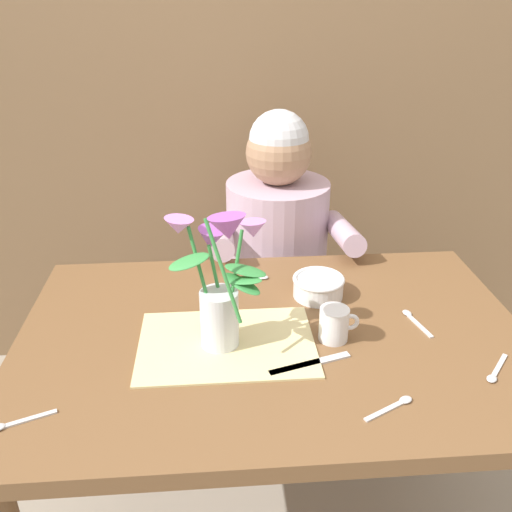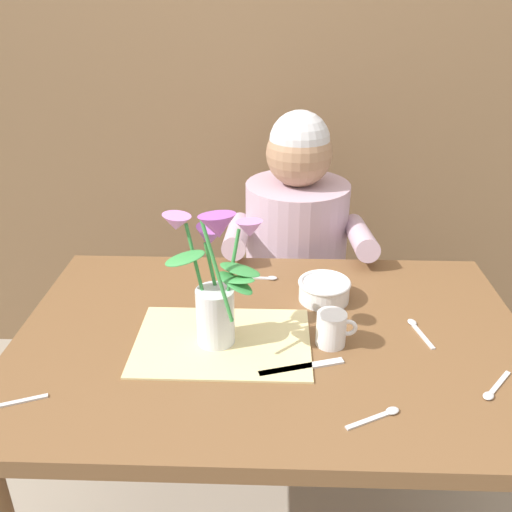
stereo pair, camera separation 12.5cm
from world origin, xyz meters
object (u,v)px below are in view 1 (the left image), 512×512
Objects in this scene: seated_person at (277,275)px; ceramic_bowl at (318,286)px; flower_vase at (220,284)px; dinner_knife at (310,364)px; tea_cup at (335,324)px.

ceramic_bowl is (0.06, -0.45, 0.21)m from seated_person.
dinner_knife is (0.19, -0.08, -0.16)m from flower_vase.
tea_cup is at bearing -88.72° from seated_person.
flower_vase is at bearing -141.35° from ceramic_bowl.
ceramic_bowl is (0.26, 0.21, -0.13)m from flower_vase.
tea_cup is at bearing -89.54° from ceramic_bowl.
flower_vase is (-0.20, -0.66, 0.34)m from seated_person.
flower_vase is at bearing -177.85° from tea_cup.
tea_cup is at bearing 35.73° from dinner_knife.
seated_person reaches higher than ceramic_bowl.
seated_person reaches higher than dinner_knife.
ceramic_bowl is at bearing 59.63° from dinner_knife.
seated_person is 0.76m from dinner_knife.
seated_person is 3.21× the size of flower_vase.
ceramic_bowl is at bearing 38.65° from flower_vase.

